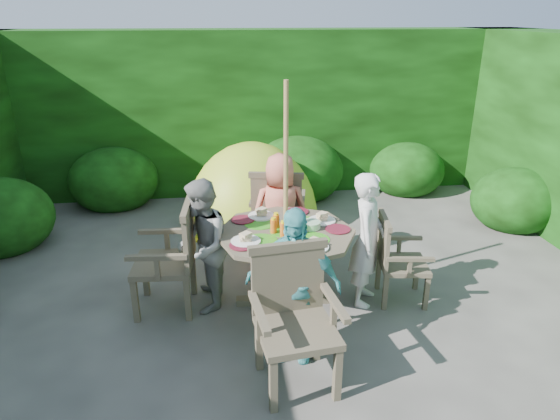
{
  "coord_description": "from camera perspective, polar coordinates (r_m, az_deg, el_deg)",
  "views": [
    {
      "loc": [
        -0.67,
        -4.05,
        2.73
      ],
      "look_at": [
        -0.04,
        0.64,
        0.85
      ],
      "focal_mm": 32.0,
      "sensor_mm": 36.0,
      "label": 1
    }
  ],
  "objects": [
    {
      "name": "garden_chair_right",
      "position": [
        5.1,
        13.13,
        -5.39
      ],
      "size": [
        0.53,
        0.58,
        0.86
      ],
      "rotation": [
        0.0,
        0.0,
        1.42
      ],
      "color": "#433B2C",
      "rests_on": "ground"
    },
    {
      "name": "garden_chair_left",
      "position": [
        4.9,
        -12.19,
        -5.17
      ],
      "size": [
        0.61,
        0.67,
        1.05
      ],
      "rotation": [
        0.0,
        0.0,
        -1.65
      ],
      "color": "#433B2C",
      "rests_on": "ground"
    },
    {
      "name": "parasol_pole",
      "position": [
        4.64,
        0.66,
        1.06
      ],
      "size": [
        0.05,
        0.05,
        2.2
      ],
      "primitive_type": "cylinder",
      "rotation": [
        0.0,
        0.0,
        -0.07
      ],
      "color": "olive",
      "rests_on": "ground"
    },
    {
      "name": "patio_table",
      "position": [
        4.81,
        0.69,
        -3.79
      ],
      "size": [
        1.45,
        1.45,
        0.95
      ],
      "rotation": [
        0.0,
        0.0,
        -0.07
      ],
      "color": "#433B2C",
      "rests_on": "ground"
    },
    {
      "name": "child_left",
      "position": [
        4.83,
        -8.9,
        -4.11
      ],
      "size": [
        0.53,
        0.66,
        1.31
      ],
      "primitive_type": "imported",
      "rotation": [
        0.0,
        0.0,
        -1.63
      ],
      "color": "gray",
      "rests_on": "ground"
    },
    {
      "name": "child_front",
      "position": [
        4.1,
        1.47,
        -8.5
      ],
      "size": [
        0.85,
        0.54,
        1.34
      ],
      "primitive_type": "imported",
      "rotation": [
        0.0,
        0.0,
        -0.29
      ],
      "color": "#4DB0B4",
      "rests_on": "ground"
    },
    {
      "name": "child_back",
      "position": [
        5.54,
        0.02,
        -0.24
      ],
      "size": [
        0.66,
        0.44,
        1.33
      ],
      "primitive_type": "imported",
      "rotation": [
        0.0,
        0.0,
        3.16
      ],
      "color": "#D66F58",
      "rests_on": "ground"
    },
    {
      "name": "garden_chair_front",
      "position": [
        3.91,
        1.57,
        -11.96
      ],
      "size": [
        0.7,
        0.64,
        1.06
      ],
      "rotation": [
        0.0,
        0.0,
        0.12
      ],
      "color": "#433B2C",
      "rests_on": "ground"
    },
    {
      "name": "hedge_enclosure",
      "position": [
        5.63,
        -0.55,
        6.38
      ],
      "size": [
        9.0,
        9.0,
        2.5
      ],
      "color": "black",
      "rests_on": "ground"
    },
    {
      "name": "child_right",
      "position": [
        4.93,
        9.97,
        -3.36
      ],
      "size": [
        0.49,
        0.58,
        1.35
      ],
      "primitive_type": "imported",
      "rotation": [
        0.0,
        0.0,
        1.16
      ],
      "color": "silver",
      "rests_on": "ground"
    },
    {
      "name": "dome_tent",
      "position": [
        7.01,
        -3.13,
        -1.31
      ],
      "size": [
        2.24,
        2.24,
        2.25
      ],
      "rotation": [
        0.0,
        0.0,
        0.25
      ],
      "color": "#AED228",
      "rests_on": "ground"
    },
    {
      "name": "garden_chair_back",
      "position": [
        5.85,
        -0.29,
        -0.18
      ],
      "size": [
        0.73,
        0.67,
        1.04
      ],
      "rotation": [
        0.0,
        0.0,
        2.93
      ],
      "color": "#433B2C",
      "rests_on": "ground"
    },
    {
      "name": "ground",
      "position": [
        4.93,
        1.47,
        -11.98
      ],
      "size": [
        60.0,
        60.0,
        0.0
      ],
      "primitive_type": "plane",
      "color": "#413E3A",
      "rests_on": "ground"
    }
  ]
}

